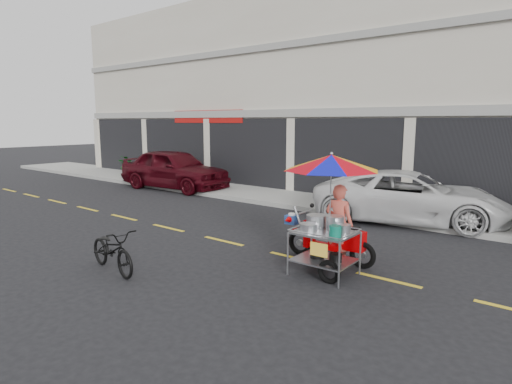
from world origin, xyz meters
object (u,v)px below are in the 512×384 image
Objects in this scene: maroon_sedan at (174,169)px; white_pickup at (410,197)px; near_bicycle at (112,250)px; food_vendor_rig at (332,196)px.

white_pickup is (9.70, 0.17, -0.12)m from maroon_sedan.
near_bicycle is at bearing -141.48° from maroon_sedan.
white_pickup is 3.23× the size of near_bicycle.
maroon_sedan is 10.96m from food_vendor_rig.
white_pickup is at bearing -13.14° from near_bicycle.
maroon_sedan is 0.95× the size of white_pickup.
near_bicycle is 4.22m from food_vendor_rig.
food_vendor_rig is at bearing -41.59° from near_bicycle.
white_pickup is 8.03m from near_bicycle.
near_bicycle is (6.76, -7.29, -0.42)m from maroon_sedan.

